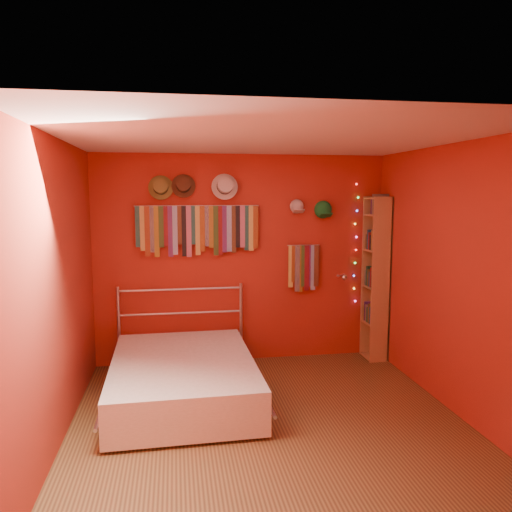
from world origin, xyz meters
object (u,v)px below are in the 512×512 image
tie_rack (198,228)px  reading_lamp (343,277)px  bookshelf (379,277)px  bed (183,378)px

tie_rack → reading_lamp: size_ratio=5.32×
tie_rack → bookshelf: bearing=-4.0°
tie_rack → reading_lamp: 1.84m
reading_lamp → bookshelf: 0.45m
bed → bookshelf: bearing=19.3°
bookshelf → reading_lamp: bearing=179.1°
bookshelf → bed: size_ratio=0.99×
reading_lamp → bed: reading_lamp is taller
tie_rack → bed: size_ratio=0.72×
tie_rack → bookshelf: bookshelf is taller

